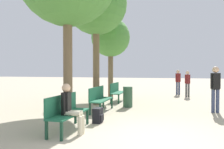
# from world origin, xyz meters

# --- Properties ---
(ground_plane) EXTENTS (80.00, 80.00, 0.00)m
(ground_plane) POSITION_xyz_m (0.00, 0.00, 0.00)
(ground_plane) COLOR #B7A88E
(bench_row_0) EXTENTS (0.48, 1.70, 0.96)m
(bench_row_0) POSITION_xyz_m (-2.20, 0.05, 0.56)
(bench_row_0) COLOR #1E6042
(bench_row_0) RESTS_ON ground_plane
(bench_row_1) EXTENTS (0.48, 1.70, 0.96)m
(bench_row_1) POSITION_xyz_m (-2.20, 2.90, 0.56)
(bench_row_1) COLOR #1E6042
(bench_row_1) RESTS_ON ground_plane
(bench_row_2) EXTENTS (0.48, 1.70, 0.96)m
(bench_row_2) POSITION_xyz_m (-2.20, 5.74, 0.56)
(bench_row_2) COLOR #1E6042
(bench_row_2) RESTS_ON ground_plane
(tree_row_1) EXTENTS (2.90, 2.90, 6.19)m
(tree_row_1) POSITION_xyz_m (-2.88, 4.46, 4.70)
(tree_row_1) COLOR brown
(tree_row_1) RESTS_ON ground_plane
(tree_row_2) EXTENTS (2.25, 2.25, 4.65)m
(tree_row_2) POSITION_xyz_m (-2.88, 7.00, 3.48)
(tree_row_2) COLOR brown
(tree_row_2) RESTS_ON ground_plane
(person_seated) EXTENTS (0.58, 0.33, 1.28)m
(person_seated) POSITION_xyz_m (-1.96, -0.17, 0.69)
(person_seated) COLOR beige
(person_seated) RESTS_ON ground_plane
(backpack) EXTENTS (0.28, 0.38, 0.45)m
(backpack) POSITION_xyz_m (-1.67, 1.13, 0.22)
(backpack) COLOR black
(backpack) RESTS_ON ground_plane
(pedestrian_near) EXTENTS (0.36, 0.26, 1.76)m
(pedestrian_near) POSITION_xyz_m (2.15, 3.77, 1.01)
(pedestrian_near) COLOR #384260
(pedestrian_near) RESTS_ON ground_plane
(pedestrian_mid) EXTENTS (0.33, 0.26, 1.64)m
(pedestrian_mid) POSITION_xyz_m (0.98, 9.83, 0.94)
(pedestrian_mid) COLOR #384260
(pedestrian_mid) RESTS_ON ground_plane
(pedestrian_far) EXTENTS (0.32, 0.27, 1.58)m
(pedestrian_far) POSITION_xyz_m (1.49, 8.77, 0.90)
(pedestrian_far) COLOR #4C4C4C
(pedestrian_far) RESTS_ON ground_plane
(trash_bin) EXTENTS (0.41, 0.41, 0.90)m
(trash_bin) POSITION_xyz_m (-1.32, 4.17, 0.45)
(trash_bin) COLOR #2D5138
(trash_bin) RESTS_ON ground_plane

